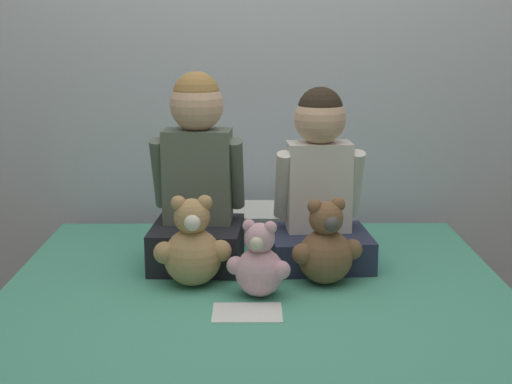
{
  "coord_description": "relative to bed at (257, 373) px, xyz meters",
  "views": [
    {
      "loc": [
        -0.02,
        -2.04,
        1.28
      ],
      "look_at": [
        0.0,
        0.37,
        0.71
      ],
      "focal_mm": 50.0,
      "sensor_mm": 36.0,
      "label": 1
    }
  ],
  "objects": [
    {
      "name": "teddy_bear_held_by_left_child",
      "position": [
        -0.21,
        0.21,
        0.34
      ],
      "size": [
        0.26,
        0.19,
        0.31
      ],
      "rotation": [
        0.0,
        0.0,
        0.1
      ],
      "color": "tan",
      "rests_on": "bed"
    },
    {
      "name": "child_on_right",
      "position": [
        0.23,
        0.44,
        0.49
      ],
      "size": [
        0.37,
        0.33,
        0.64
      ],
      "rotation": [
        0.0,
        0.0,
        0.08
      ],
      "color": "#282D47",
      "rests_on": "bed"
    },
    {
      "name": "sign_card",
      "position": [
        -0.03,
        -0.04,
        0.22
      ],
      "size": [
        0.21,
        0.15,
        0.0
      ],
      "color": "white",
      "rests_on": "bed"
    },
    {
      "name": "wall_behind_bed",
      "position": [
        0.0,
        1.11,
        1.04
      ],
      "size": [
        8.0,
        0.06,
        2.5
      ],
      "color": "silver",
      "rests_on": "ground_plane"
    },
    {
      "name": "bed",
      "position": [
        0.0,
        0.0,
        0.0
      ],
      "size": [
        1.69,
        1.92,
        0.43
      ],
      "color": "#997F60",
      "rests_on": "ground_plane"
    },
    {
      "name": "teddy_bear_between_children",
      "position": [
        0.01,
        0.11,
        0.32
      ],
      "size": [
        0.2,
        0.16,
        0.25
      ],
      "rotation": [
        0.0,
        0.0,
        -0.3
      ],
      "color": "#DBA3B2",
      "rests_on": "bed"
    },
    {
      "name": "teddy_bear_held_by_right_child",
      "position": [
        0.23,
        0.22,
        0.34
      ],
      "size": [
        0.24,
        0.18,
        0.29
      ],
      "rotation": [
        0.0,
        0.0,
        0.27
      ],
      "color": "brown",
      "rests_on": "bed"
    },
    {
      "name": "child_on_left",
      "position": [
        -0.21,
        0.45,
        0.52
      ],
      "size": [
        0.34,
        0.35,
        0.69
      ],
      "rotation": [
        0.0,
        0.0,
        -0.06
      ],
      "color": "black",
      "rests_on": "bed"
    },
    {
      "name": "pillow_at_headboard",
      "position": [
        0.0,
        0.78,
        0.27
      ],
      "size": [
        0.5,
        0.3,
        0.11
      ],
      "color": "silver",
      "rests_on": "bed"
    }
  ]
}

